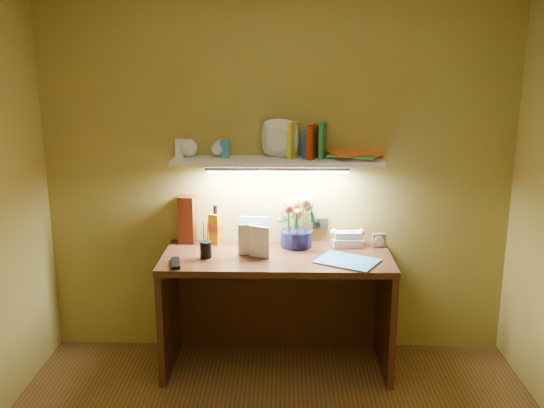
{
  "coord_description": "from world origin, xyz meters",
  "views": [
    {
      "loc": [
        0.05,
        -2.32,
        1.95
      ],
      "look_at": [
        -0.03,
        1.35,
        1.03
      ],
      "focal_mm": 40.0,
      "sensor_mm": 36.0,
      "label": 1
    }
  ],
  "objects_px": {
    "desk_clock": "(379,240)",
    "flower_bouquet": "(297,219)",
    "desk": "(277,312)",
    "whisky_bottle": "(216,225)",
    "telephone": "(347,237)"
  },
  "relations": [
    {
      "from": "desk",
      "to": "desk_clock",
      "type": "xyz_separation_m",
      "value": [
        0.65,
        0.18,
        0.42
      ]
    },
    {
      "from": "whisky_bottle",
      "to": "desk_clock",
      "type": "bearing_deg",
      "value": -2.05
    },
    {
      "from": "desk",
      "to": "whisky_bottle",
      "type": "relative_size",
      "value": 5.5
    },
    {
      "from": "desk_clock",
      "to": "whisky_bottle",
      "type": "relative_size",
      "value": 0.34
    },
    {
      "from": "telephone",
      "to": "desk_clock",
      "type": "bearing_deg",
      "value": -5.94
    },
    {
      "from": "flower_bouquet",
      "to": "whisky_bottle",
      "type": "bearing_deg",
      "value": 175.46
    },
    {
      "from": "desk",
      "to": "telephone",
      "type": "relative_size",
      "value": 7.51
    },
    {
      "from": "desk_clock",
      "to": "whisky_bottle",
      "type": "xyz_separation_m",
      "value": [
        -1.05,
        0.04,
        0.08
      ]
    },
    {
      "from": "desk",
      "to": "flower_bouquet",
      "type": "relative_size",
      "value": 3.9
    },
    {
      "from": "desk",
      "to": "whisky_bottle",
      "type": "distance_m",
      "value": 0.68
    },
    {
      "from": "desk",
      "to": "telephone",
      "type": "distance_m",
      "value": 0.65
    },
    {
      "from": "flower_bouquet",
      "to": "desk_clock",
      "type": "xyz_separation_m",
      "value": [
        0.53,
        0.0,
        -0.14
      ]
    },
    {
      "from": "desk_clock",
      "to": "flower_bouquet",
      "type": "bearing_deg",
      "value": 171.51
    },
    {
      "from": "flower_bouquet",
      "to": "whisky_bottle",
      "type": "relative_size",
      "value": 1.41
    },
    {
      "from": "desk",
      "to": "whisky_bottle",
      "type": "xyz_separation_m",
      "value": [
        -0.4,
        0.22,
        0.5
      ]
    }
  ]
}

